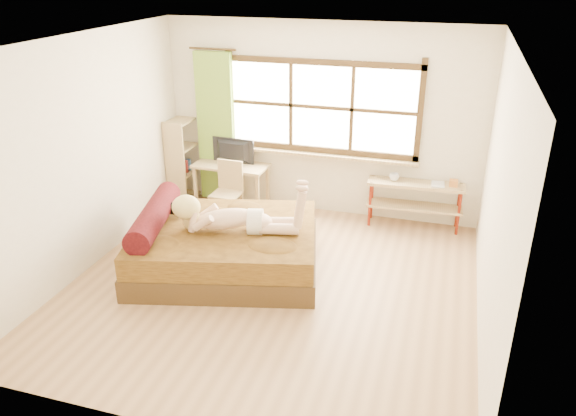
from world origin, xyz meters
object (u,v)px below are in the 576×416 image
(chair, at_px, (228,187))
(bookshelf, at_px, (183,159))
(pipe_shelf, at_px, (416,195))
(desk, at_px, (231,170))
(kitten, at_px, (173,207))
(bed, at_px, (222,246))
(woman, at_px, (234,205))

(chair, relative_size, bookshelf, 0.66)
(pipe_shelf, bearing_deg, desk, 179.78)
(kitten, relative_size, bookshelf, 0.25)
(bed, bearing_deg, chair, 94.80)
(bed, distance_m, bookshelf, 2.28)
(desk, relative_size, pipe_shelf, 0.84)
(woman, height_order, pipe_shelf, woman)
(desk, bearing_deg, chair, -71.93)
(pipe_shelf, bearing_deg, bed, -141.91)
(woman, height_order, chair, woman)
(bed, bearing_deg, desk, 94.08)
(woman, xyz_separation_m, desk, (-0.76, 1.74, -0.27))
(kitten, relative_size, chair, 0.38)
(desk, relative_size, chair, 1.30)
(woman, xyz_separation_m, chair, (-0.66, 1.37, -0.39))
(pipe_shelf, bearing_deg, kitten, -151.13)
(bed, distance_m, woman, 0.60)
(woman, bearing_deg, bookshelf, 116.60)
(bed, height_order, chair, chair)
(bed, xyz_separation_m, chair, (-0.46, 1.33, 0.18))
(bed, height_order, bookshelf, bookshelf)
(kitten, height_order, bookshelf, bookshelf)
(kitten, xyz_separation_m, desk, (0.11, 1.59, -0.08))
(pipe_shelf, bearing_deg, bookshelf, 177.75)
(kitten, relative_size, desk, 0.29)
(chair, xyz_separation_m, bookshelf, (-0.92, 0.46, 0.18))
(kitten, distance_m, chair, 1.25)
(bed, bearing_deg, kitten, 156.32)
(kitten, height_order, chair, chair)
(woman, distance_m, chair, 1.57)
(woman, relative_size, chair, 1.77)
(bed, relative_size, kitten, 7.76)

